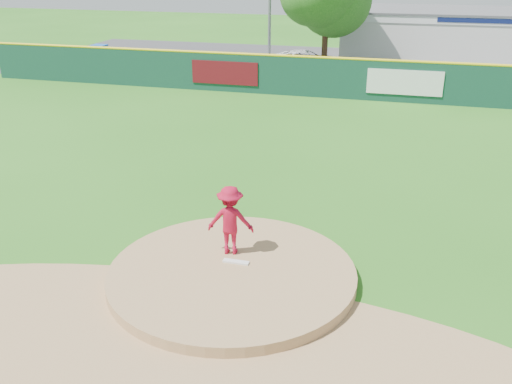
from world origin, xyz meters
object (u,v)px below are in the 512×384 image
(pitcher, at_px, (230,220))
(playground_slide, at_px, (99,55))
(van, at_px, (306,61))
(pool_building_grp, at_px, (457,35))

(pitcher, bearing_deg, playground_slide, -63.19)
(playground_slide, bearing_deg, pitcher, -54.10)
(pitcher, relative_size, playground_slide, 0.67)
(van, relative_size, playground_slide, 1.80)
(van, distance_m, playground_slide, 13.37)
(pool_building_grp, bearing_deg, van, -142.29)
(pool_building_grp, relative_size, playground_slide, 6.18)
(pool_building_grp, bearing_deg, pitcher, -101.33)
(pitcher, relative_size, pool_building_grp, 0.11)
(van, height_order, playground_slide, playground_slide)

